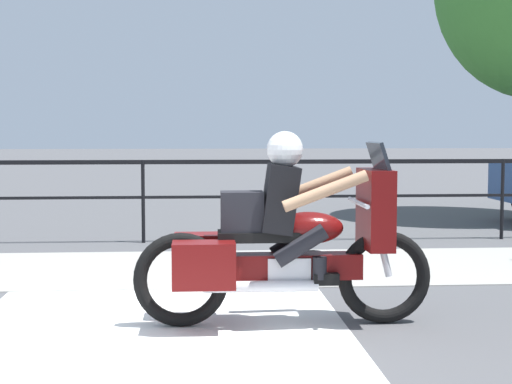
% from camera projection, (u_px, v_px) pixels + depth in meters
% --- Properties ---
extents(ground_plane, '(120.00, 120.00, 0.00)m').
position_uv_depth(ground_plane, '(88.00, 355.00, 5.44)').
color(ground_plane, '#4C4C4F').
extents(sidewalk_band, '(44.00, 2.40, 0.01)m').
position_uv_depth(sidewalk_band, '(131.00, 269.00, 8.82)').
color(sidewalk_band, '#99968E').
rests_on(sidewalk_band, ground).
extents(crosswalk_band, '(3.01, 6.00, 0.01)m').
position_uv_depth(crosswalk_band, '(150.00, 362.00, 5.27)').
color(crosswalk_band, silver).
rests_on(crosswalk_band, ground).
extents(fence_railing, '(36.00, 0.05, 1.15)m').
position_uv_depth(fence_railing, '(143.00, 178.00, 10.80)').
color(fence_railing, black).
rests_on(fence_railing, ground).
extents(motorcycle, '(2.39, 0.76, 1.55)m').
position_uv_depth(motorcycle, '(284.00, 240.00, 6.24)').
color(motorcycle, black).
rests_on(motorcycle, ground).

